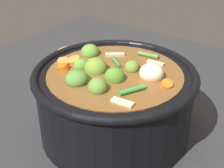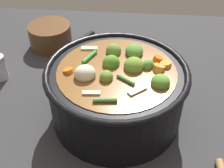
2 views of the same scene
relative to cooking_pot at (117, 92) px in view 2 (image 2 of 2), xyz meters
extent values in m
plane|color=#2D2D30|center=(0.00, 0.00, -0.08)|extent=(1.10, 1.10, 0.00)
cylinder|color=black|center=(0.00, 0.00, -0.01)|extent=(0.30, 0.30, 0.13)
torus|color=black|center=(0.00, 0.00, 0.06)|extent=(0.32, 0.32, 0.02)
cylinder|color=brown|center=(0.00, 0.00, 0.00)|extent=(0.26, 0.26, 0.13)
ellipsoid|color=olive|center=(-0.03, 0.02, 0.07)|extent=(0.03, 0.03, 0.03)
ellipsoid|color=#518728|center=(0.02, 0.01, 0.07)|extent=(0.05, 0.05, 0.04)
ellipsoid|color=#609838|center=(0.02, -0.07, 0.06)|extent=(0.04, 0.04, 0.03)
ellipsoid|color=#5F9834|center=(-0.04, -0.09, 0.07)|extent=(0.05, 0.05, 0.03)
ellipsoid|color=olive|center=(0.01, -0.04, 0.07)|extent=(0.06, 0.06, 0.04)
ellipsoid|color=olive|center=(0.07, 0.01, 0.07)|extent=(0.04, 0.05, 0.03)
ellipsoid|color=#558937|center=(0.07, -0.03, 0.07)|extent=(0.05, 0.04, 0.03)
cylinder|color=orange|center=(0.01, -0.09, 0.06)|extent=(0.04, 0.04, 0.02)
cylinder|color=orange|center=(0.05, -0.09, 0.06)|extent=(0.03, 0.03, 0.02)
cylinder|color=orange|center=(-0.01, 0.10, 0.06)|extent=(0.03, 0.03, 0.02)
cylinder|color=orange|center=(0.03, -0.11, 0.06)|extent=(0.03, 0.03, 0.02)
ellipsoid|color=beige|center=(-0.03, 0.06, 0.07)|extent=(0.05, 0.06, 0.04)
cylinder|color=#40933D|center=(0.04, 0.06, 0.07)|extent=(0.05, 0.03, 0.01)
cylinder|color=#3D7D30|center=(-0.03, -0.02, 0.06)|extent=(0.03, 0.04, 0.01)
cylinder|color=#51863E|center=(-0.10, 0.01, 0.07)|extent=(0.01, 0.05, 0.01)
cube|color=beige|center=(-0.08, 0.04, 0.06)|extent=(0.01, 0.04, 0.01)
cube|color=beige|center=(0.08, 0.07, 0.06)|extent=(0.02, 0.04, 0.01)
cube|color=beige|center=(-0.06, -0.04, 0.06)|extent=(0.03, 0.04, 0.01)
cylinder|color=silver|center=(0.12, 0.33, -0.05)|extent=(0.04, 0.04, 0.06)
cylinder|color=brown|center=(0.30, 0.23, -0.04)|extent=(0.13, 0.13, 0.07)
cylinder|color=black|center=(0.23, 0.13, -0.01)|extent=(0.11, 0.08, 0.02)
camera|label=1|loc=(0.44, 0.31, 0.35)|focal=51.90mm
camera|label=2|loc=(-0.50, -0.03, 0.44)|focal=46.82mm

